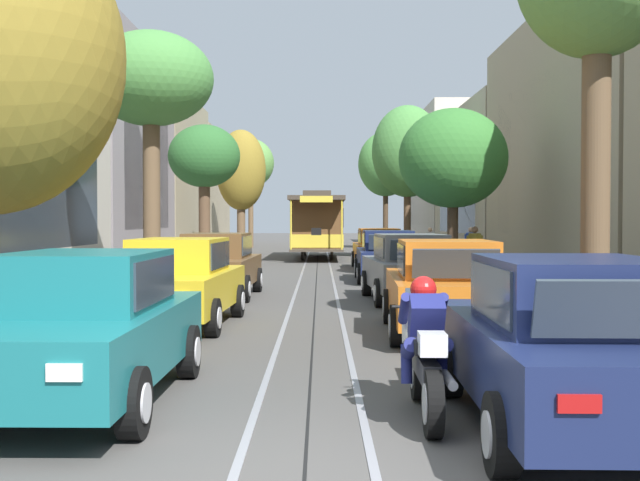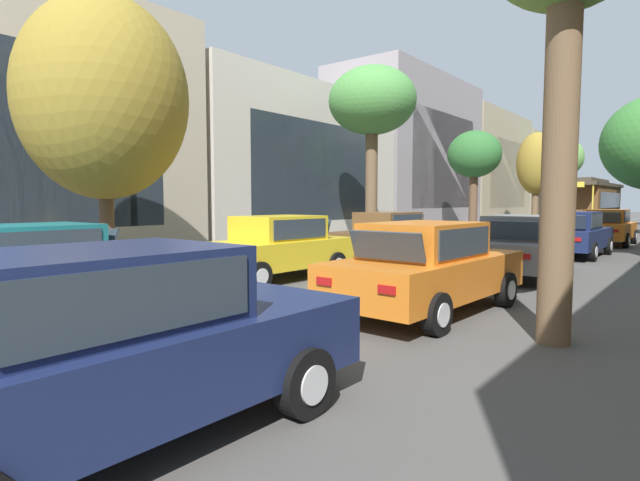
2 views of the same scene
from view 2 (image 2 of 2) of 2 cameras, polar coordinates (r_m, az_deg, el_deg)
ground_plane at (r=26.97m, az=24.89°, el=-0.08°), size 160.00×160.00×0.00m
trolley_track_rails at (r=31.24m, az=26.74°, el=0.44°), size 1.14×71.82×0.01m
building_facade_left at (r=35.73m, az=11.20°, el=8.37°), size 5.47×63.52×10.04m
parked_car_teal_near_left at (r=9.14m, az=-31.24°, el=-3.39°), size 2.04×4.38×1.58m
parked_car_yellow_second_left at (r=12.59m, az=-5.01°, el=-0.77°), size 2.14×4.42×1.58m
parked_car_brown_mid_left at (r=16.90m, az=7.50°, el=0.55°), size 2.09×4.40×1.58m
parked_car_navy_near_right at (r=4.42m, az=-22.85°, el=-10.95°), size 2.08×4.39×1.58m
parked_car_orange_second_right at (r=8.99m, az=12.00°, el=-2.96°), size 2.13×4.42×1.58m
parked_car_grey_mid_right at (r=14.00m, az=21.85°, el=-0.55°), size 2.15×4.42×1.58m
parked_car_navy_fourth_right at (r=19.87m, az=26.73°, el=0.69°), size 2.05×4.38×1.58m
parked_car_orange_fifth_right at (r=25.74m, az=29.75°, el=1.34°), size 2.02×4.37×1.58m
street_tree_kerb_left_near at (r=12.34m, az=-23.34°, el=14.48°), size 3.80×3.55×6.38m
street_tree_kerb_left_second at (r=20.42m, az=5.91°, el=15.13°), size 3.49×3.22×7.17m
street_tree_kerb_left_mid at (r=30.16m, az=17.05°, el=9.12°), size 3.03×2.67×5.92m
street_tree_kerb_left_fourth at (r=40.29m, az=23.28°, el=7.92°), size 2.77×2.47×6.94m
street_tree_kerb_left_far at (r=50.25m, az=25.92°, el=8.37°), size 3.20×3.37×7.47m
cable_car_trolley at (r=34.71m, az=28.01°, el=3.49°), size 2.65×9.15×3.28m
motorcycle_with_rider at (r=5.74m, az=-24.73°, el=-9.02°), size 0.56×1.99×1.37m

